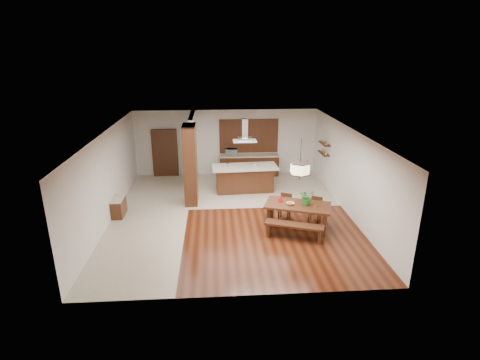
{
  "coord_description": "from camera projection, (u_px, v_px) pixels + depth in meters",
  "views": [
    {
      "loc": [
        -0.53,
        -11.73,
        5.36
      ],
      "look_at": [
        0.3,
        0.0,
        1.25
      ],
      "focal_mm": 28.0,
      "sensor_mm": 36.0,
      "label": 1
    }
  ],
  "objects": [
    {
      "name": "rear_counter",
      "position": [
        249.0,
        165.0,
        16.71
      ],
      "size": [
        2.6,
        0.62,
        0.95
      ],
      "color": "#331A0E",
      "rests_on": "ground"
    },
    {
      "name": "shelf_upper",
      "position": [
        324.0,
        144.0,
        14.96
      ],
      "size": [
        0.26,
        0.9,
        0.04
      ],
      "primitive_type": "cube",
      "color": "#331A0E",
      "rests_on": "room_shell"
    },
    {
      "name": "dining_bench",
      "position": [
        294.0,
        231.0,
        11.12
      ],
      "size": [
        1.75,
        0.96,
        0.49
      ],
      "primitive_type": null,
      "rotation": [
        0.0,
        0.0,
        -0.36
      ],
      "color": "#331A0E",
      "rests_on": "ground"
    },
    {
      "name": "room_shell",
      "position": [
        231.0,
        157.0,
        12.17
      ],
      "size": [
        9.0,
        9.04,
        2.92
      ],
      "color": "#3A170A",
      "rests_on": "ground"
    },
    {
      "name": "gold_ornament",
      "position": [
        315.0,
        206.0,
        11.34
      ],
      "size": [
        0.07,
        0.07,
        0.09
      ],
      "primitive_type": "cylinder",
      "rotation": [
        0.0,
        0.0,
        -0.01
      ],
      "color": "gold",
      "rests_on": "dining_table"
    },
    {
      "name": "hallway_console",
      "position": [
        119.0,
        207.0,
        12.68
      ],
      "size": [
        0.37,
        0.88,
        0.63
      ],
      "primitive_type": "cube",
      "color": "#331A0E",
      "rests_on": "ground"
    },
    {
      "name": "fruit_bowl",
      "position": [
        290.0,
        204.0,
        11.55
      ],
      "size": [
        0.32,
        0.32,
        0.06
      ],
      "primitive_type": "imported",
      "rotation": [
        0.0,
        0.0,
        0.38
      ],
      "color": "beige",
      "rests_on": "dining_table"
    },
    {
      "name": "dining_chair_left",
      "position": [
        285.0,
        207.0,
        12.39
      ],
      "size": [
        0.5,
        0.5,
        0.86
      ],
      "primitive_type": null,
      "rotation": [
        0.0,
        0.0,
        -0.42
      ],
      "color": "#331A0E",
      "rests_on": "ground"
    },
    {
      "name": "hallway_doorway",
      "position": [
        165.0,
        153.0,
        16.47
      ],
      "size": [
        1.1,
        0.2,
        2.1
      ],
      "primitive_type": "cube",
      "color": "#331A0E",
      "rests_on": "ground"
    },
    {
      "name": "dining_table",
      "position": [
        298.0,
        211.0,
        11.66
      ],
      "size": [
        2.2,
        1.6,
        0.83
      ],
      "rotation": [
        0.0,
        0.0,
        -0.34
      ],
      "color": "#331A0E",
      "rests_on": "ground"
    },
    {
      "name": "kitchen_window",
      "position": [
        249.0,
        136.0,
        16.54
      ],
      "size": [
        2.6,
        0.08,
        1.5
      ],
      "primitive_type": "cube",
      "color": "#985D2D",
      "rests_on": "room_shell"
    },
    {
      "name": "tile_hallway",
      "position": [
        150.0,
        217.0,
        12.66
      ],
      "size": [
        2.5,
        9.0,
        0.01
      ],
      "primitive_type": "cube",
      "color": "beige",
      "rests_on": "ground"
    },
    {
      "name": "pendant_lantern",
      "position": [
        300.0,
        160.0,
        11.12
      ],
      "size": [
        0.64,
        0.64,
        1.31
      ],
      "primitive_type": null,
      "color": "beige",
      "rests_on": "room_shell"
    },
    {
      "name": "soffit_band",
      "position": [
        231.0,
        132.0,
        11.9
      ],
      "size": [
        8.0,
        9.0,
        0.02
      ],
      "primitive_type": "cube",
      "color": "#402410",
      "rests_on": "room_shell"
    },
    {
      "name": "partition_pier",
      "position": [
        190.0,
        165.0,
        13.41
      ],
      "size": [
        0.45,
        1.0,
        2.9
      ],
      "primitive_type": "cube",
      "color": "#331A0E",
      "rests_on": "ground"
    },
    {
      "name": "range_hood",
      "position": [
        245.0,
        130.0,
        14.18
      ],
      "size": [
        0.9,
        0.55,
        0.87
      ],
      "primitive_type": null,
      "color": "silver",
      "rests_on": "room_shell"
    },
    {
      "name": "foliage_plant",
      "position": [
        307.0,
        197.0,
        11.48
      ],
      "size": [
        0.56,
        0.53,
        0.5
      ],
      "primitive_type": "imported",
      "rotation": [
        0.0,
        0.0,
        0.37
      ],
      "color": "#257026",
      "rests_on": "dining_table"
    },
    {
      "name": "tile_kitchen",
      "position": [
        259.0,
        188.0,
        15.28
      ],
      "size": [
        5.5,
        4.0,
        0.01
      ],
      "primitive_type": "cube",
      "color": "beige",
      "rests_on": "ground"
    },
    {
      "name": "napkin_cone",
      "position": [
        281.0,
        198.0,
        11.74
      ],
      "size": [
        0.19,
        0.19,
        0.24
      ],
      "primitive_type": "cone",
      "rotation": [
        0.0,
        0.0,
        -0.34
      ],
      "color": "#A50F0B",
      "rests_on": "dining_table"
    },
    {
      "name": "microwave",
      "position": [
        231.0,
        152.0,
        16.47
      ],
      "size": [
        0.55,
        0.39,
        0.29
      ],
      "primitive_type": "imported",
      "rotation": [
        0.0,
        0.0,
        -0.07
      ],
      "color": "#B3B4BA",
      "rests_on": "rear_counter"
    },
    {
      "name": "shelf_lower",
      "position": [
        324.0,
        153.0,
        15.09
      ],
      "size": [
        0.26,
        0.9,
        0.04
      ],
      "primitive_type": "cube",
      "color": "#331A0E",
      "rests_on": "room_shell"
    },
    {
      "name": "island_cup",
      "position": [
        255.0,
        165.0,
        14.57
      ],
      "size": [
        0.13,
        0.13,
        0.09
      ],
      "primitive_type": "imported",
      "rotation": [
        0.0,
        0.0,
        0.06
      ],
      "color": "white",
      "rests_on": "kitchen_island"
    },
    {
      "name": "kitchen_island",
      "position": [
        245.0,
        178.0,
        14.82
      ],
      "size": [
        2.59,
        1.24,
        1.05
      ],
      "rotation": [
        0.0,
        0.0,
        0.05
      ],
      "color": "#331A0E",
      "rests_on": "ground"
    },
    {
      "name": "dining_chair_right",
      "position": [
        315.0,
        210.0,
        12.14
      ],
      "size": [
        0.51,
        0.51,
        0.85
      ],
      "primitive_type": null,
      "rotation": [
        0.0,
        0.0,
        -0.51
      ],
      "color": "#331A0E",
      "rests_on": "ground"
    },
    {
      "name": "partition_stub",
      "position": [
        193.0,
        150.0,
        15.38
      ],
      "size": [
        0.18,
        2.4,
        2.9
      ],
      "primitive_type": "cube",
      "color": "silver",
      "rests_on": "ground"
    }
  ]
}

